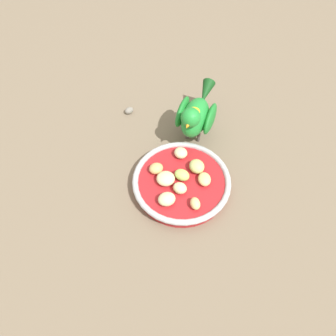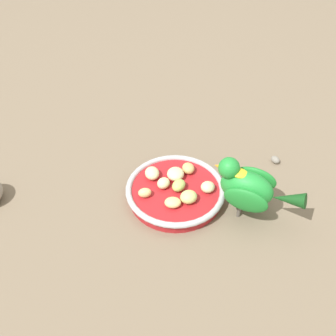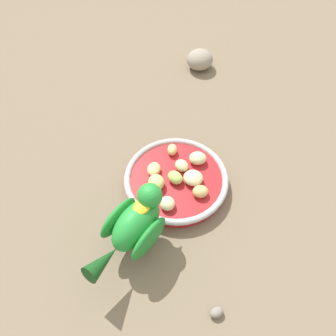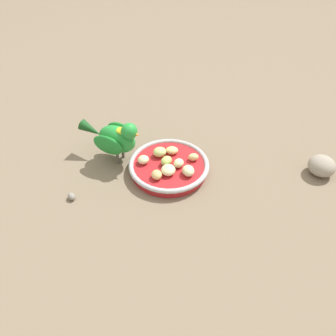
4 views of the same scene
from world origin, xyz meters
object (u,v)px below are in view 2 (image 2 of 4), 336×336
object	(u,v)px
apple_piece_3	(163,183)
parrot	(249,187)
apple_piece_4	(189,197)
apple_piece_6	(152,173)
pebble_0	(275,160)
apple_piece_8	(173,202)
feeding_bowl	(175,191)
apple_piece_1	(188,168)
apple_piece_5	(145,193)
apple_piece_7	(208,187)
apple_piece_0	(179,185)
apple_piece_2	(175,172)

from	to	relation	value
apple_piece_3	parrot	bearing A→B (deg)	51.58
apple_piece_4	apple_piece_6	world-z (taller)	apple_piece_4
apple_piece_3	pebble_0	world-z (taller)	apple_piece_3
pebble_0	apple_piece_8	bearing A→B (deg)	-78.19
feeding_bowl	apple_piece_3	distance (m)	0.03
apple_piece_1	pebble_0	bearing A→B (deg)	84.29
apple_piece_5	apple_piece_8	size ratio (longest dim) A/B	0.82
apple_piece_7	apple_piece_4	bearing A→B (deg)	-74.87
apple_piece_4	apple_piece_7	bearing A→B (deg)	105.13
apple_piece_4	apple_piece_8	world-z (taller)	apple_piece_4
apple_piece_0	apple_piece_8	bearing A→B (deg)	-37.13
apple_piece_6	feeding_bowl	bearing A→B (deg)	33.14
apple_piece_3	pebble_0	bearing A→B (deg)	90.41
apple_piece_7	apple_piece_3	bearing A→B (deg)	-118.09
apple_piece_3	pebble_0	size ratio (longest dim) A/B	1.27
apple_piece_2	apple_piece_6	bearing A→B (deg)	-107.66
apple_piece_4	pebble_0	xyz separation A→B (m)	(-0.05, 0.22, -0.03)
apple_piece_1	parrot	world-z (taller)	parrot
apple_piece_2	pebble_0	size ratio (longest dim) A/B	1.70
apple_piece_2	parrot	distance (m)	0.15
apple_piece_5	parrot	distance (m)	0.19
parrot	apple_piece_0	bearing A→B (deg)	6.31
parrot	feeding_bowl	bearing A→B (deg)	6.72
apple_piece_0	apple_piece_8	xyz separation A→B (m)	(0.03, -0.03, -0.00)
apple_piece_5	apple_piece_8	bearing A→B (deg)	43.60
apple_piece_4	apple_piece_5	bearing A→B (deg)	-120.50
feeding_bowl	apple_piece_8	size ratio (longest dim) A/B	6.28
apple_piece_7	apple_piece_8	xyz separation A→B (m)	(0.01, -0.07, -0.00)
apple_piece_7	parrot	xyz separation A→B (m)	(0.06, 0.05, 0.04)
apple_piece_8	apple_piece_2	bearing A→B (deg)	155.36
apple_piece_1	apple_piece_6	xyz separation A→B (m)	(-0.01, -0.07, 0.00)
feeding_bowl	apple_piece_4	bearing A→B (deg)	15.23
apple_piece_5	parrot	size ratio (longest dim) A/B	0.18
apple_piece_8	parrot	xyz separation A→B (m)	(0.05, 0.12, 0.04)
feeding_bowl	apple_piece_7	world-z (taller)	apple_piece_7
apple_piece_8	pebble_0	bearing A→B (deg)	101.81
apple_piece_6	apple_piece_8	world-z (taller)	apple_piece_6
apple_piece_2	apple_piece_5	bearing A→B (deg)	-67.68
apple_piece_0	apple_piece_6	bearing A→B (deg)	-144.28
apple_piece_8	apple_piece_1	bearing A→B (deg)	139.30
feeding_bowl	apple_piece_3	size ratio (longest dim) A/B	7.21
feeding_bowl	apple_piece_3	xyz separation A→B (m)	(-0.01, -0.02, 0.02)
apple_piece_6	apple_piece_7	world-z (taller)	apple_piece_6
apple_piece_3	apple_piece_1	bearing A→B (deg)	109.13
apple_piece_7	apple_piece_8	size ratio (longest dim) A/B	0.89
apple_piece_1	apple_piece_7	xyz separation A→B (m)	(0.06, 0.01, -0.00)
feeding_bowl	apple_piece_5	distance (m)	0.06
apple_piece_0	apple_piece_8	world-z (taller)	apple_piece_0
apple_piece_0	apple_piece_3	bearing A→B (deg)	-124.34
feeding_bowl	apple_piece_6	xyz separation A→B (m)	(-0.05, -0.03, 0.02)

